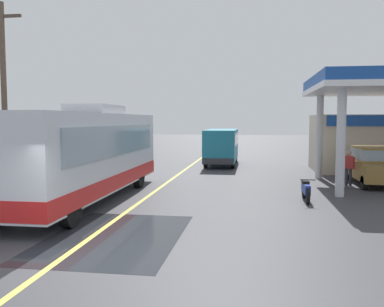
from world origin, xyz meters
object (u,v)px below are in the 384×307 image
object	(u,v)px
minibus_opposing_lane	(222,144)
motorcycle_parked_forecourt	(306,190)
pedestrian_near_pump	(349,166)
coach_bus_main	(87,156)
car_at_pump	(372,164)
pedestrian_by_shop	(342,165)

from	to	relation	value
minibus_opposing_lane	motorcycle_parked_forecourt	world-z (taller)	minibus_opposing_lane
minibus_opposing_lane	motorcycle_parked_forecourt	distance (m)	13.06
motorcycle_parked_forecourt	pedestrian_near_pump	distance (m)	4.82
coach_bus_main	pedestrian_near_pump	distance (m)	11.96
motorcycle_parked_forecourt	pedestrian_near_pump	size ratio (longest dim) A/B	1.08
car_at_pump	pedestrian_near_pump	bearing A→B (deg)	-158.16
minibus_opposing_lane	pedestrian_near_pump	size ratio (longest dim) A/B	3.69
car_at_pump	pedestrian_by_shop	distance (m)	1.46
car_at_pump	motorcycle_parked_forecourt	bearing A→B (deg)	-128.31
car_at_pump	minibus_opposing_lane	bearing A→B (deg)	135.16
minibus_opposing_lane	pedestrian_near_pump	world-z (taller)	minibus_opposing_lane
minibus_opposing_lane	pedestrian_by_shop	bearing A→B (deg)	-51.33
pedestrian_near_pump	car_at_pump	bearing A→B (deg)	21.84
motorcycle_parked_forecourt	pedestrian_near_pump	bearing A→B (deg)	59.30
motorcycle_parked_forecourt	pedestrian_by_shop	xyz separation A→B (m)	(2.19, 4.42, 0.49)
coach_bus_main	minibus_opposing_lane	xyz separation A→B (m)	(4.14, 13.43, -0.25)
minibus_opposing_lane	pedestrian_near_pump	bearing A→B (deg)	-51.23
minibus_opposing_lane	motorcycle_parked_forecourt	xyz separation A→B (m)	(4.15, -12.34, -1.03)
motorcycle_parked_forecourt	pedestrian_near_pump	xyz separation A→B (m)	(2.45, 4.13, 0.49)
car_at_pump	pedestrian_by_shop	size ratio (longest dim) A/B	2.53
coach_bus_main	motorcycle_parked_forecourt	distance (m)	8.45
minibus_opposing_lane	pedestrian_by_shop	xyz separation A→B (m)	(6.33, -7.91, -0.54)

